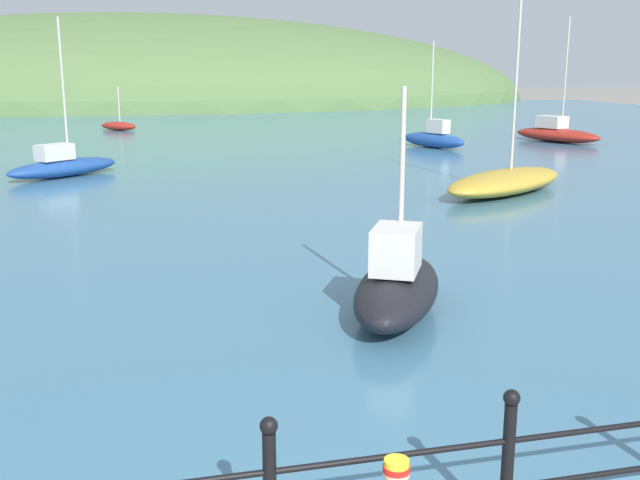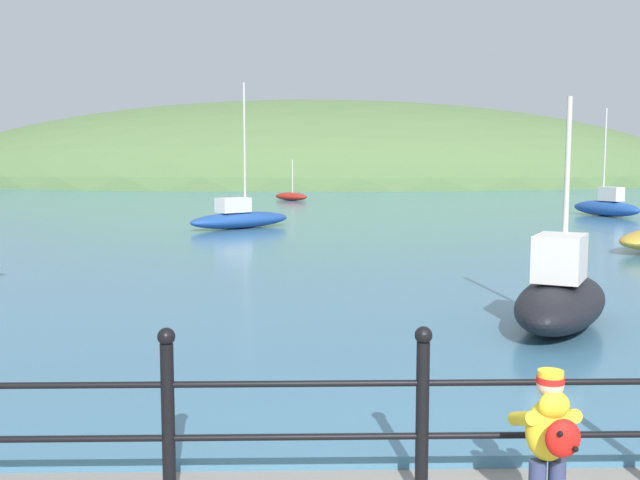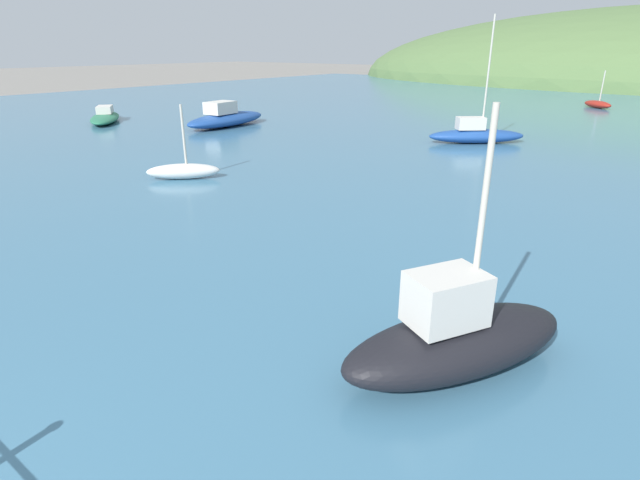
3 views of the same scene
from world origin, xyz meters
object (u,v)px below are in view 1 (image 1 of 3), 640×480
Objects in this scene: boat_blue_hull at (557,133)px; boat_white_sailboat at (397,285)px; boat_mid_harbor at (119,126)px; boat_far_right at (506,181)px; boat_twin_mast at (434,138)px; boat_far_left at (63,165)px.

boat_blue_hull is 24.99m from boat_white_sailboat.
boat_blue_hull reaches higher than boat_mid_harbor.
boat_far_right is 1.15× the size of boat_blue_hull.
boat_blue_hull is at bearing 54.23° from boat_white_sailboat.
boat_blue_hull reaches higher than boat_white_sailboat.
boat_twin_mast is at bearing 77.44° from boat_far_right.
boat_far_left is 15.51m from boat_white_sailboat.
boat_mid_harbor is at bearing 97.49° from boat_white_sailboat.
boat_far_left is 14.74m from boat_twin_mast.
boat_twin_mast is 1.35× the size of boat_white_sailboat.
boat_white_sailboat is (-6.08, -8.60, 0.09)m from boat_far_right.
boat_far_right is 12.97m from boat_far_left.
boat_far_right reaches higher than boat_twin_mast.
boat_twin_mast is at bearing -42.64° from boat_mid_harbor.
boat_far_right reaches higher than boat_white_sailboat.
boat_white_sailboat is at bearing -69.41° from boat_far_left.
boat_far_right is at bearing 54.70° from boat_white_sailboat.
boat_far_left is (-20.06, -5.76, -0.03)m from boat_blue_hull.
boat_twin_mast is at bearing 19.08° from boat_far_left.
boat_mid_harbor is (-10.14, 22.28, -0.09)m from boat_far_right.
boat_far_left reaches higher than boat_white_sailboat.
boat_blue_hull is at bearing -29.60° from boat_mid_harbor.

